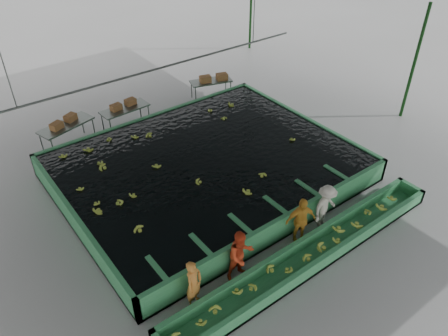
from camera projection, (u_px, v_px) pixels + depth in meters
ground at (233, 198)px, 15.08m from camera, size 80.00×80.00×0.00m
shed_roof at (235, 60)px, 12.16m from camera, size 20.00×22.00×0.04m
shed_posts at (234, 137)px, 13.62m from camera, size 20.00×22.00×5.00m
flotation_tank at (207, 167)px, 15.79m from camera, size 10.00×8.00×0.90m
tank_water at (207, 158)px, 15.55m from camera, size 9.70×7.70×0.00m
sorting_trough at (310, 255)px, 12.61m from camera, size 10.00×1.00×0.50m
cableway_rail at (152, 70)px, 16.56m from camera, size 0.08×0.08×14.00m
rail_hanger_left at (8, 79)px, 13.52m from camera, size 0.04×0.04×2.00m
rail_hanger_right at (254, 19)px, 18.42m from camera, size 0.04×0.04×2.00m
worker_a at (194, 284)px, 11.13m from camera, size 0.65×0.56×1.52m
worker_b at (241, 255)px, 11.85m from camera, size 0.85×0.69×1.63m
worker_c at (300, 221)px, 12.97m from camera, size 1.03×0.70×1.63m
worker_d at (325, 207)px, 13.53m from camera, size 1.08×0.72×1.56m
packing_table_left at (68, 135)px, 17.51m from camera, size 2.33×1.42×0.99m
packing_table_mid at (126, 118)px, 18.73m from camera, size 2.10×0.94×0.94m
packing_table_right at (211, 89)px, 21.05m from camera, size 2.10×1.32×0.89m
box_stack_left at (64, 124)px, 17.22m from camera, size 1.24×0.81×0.26m
box_stack_mid at (124, 107)px, 18.52m from camera, size 1.20×0.47×0.25m
box_stack_right at (214, 81)px, 20.78m from camera, size 1.40×0.77×0.29m
floating_bananas at (195, 149)px, 16.07m from camera, size 8.76×5.97×0.12m
trough_bananas at (310, 251)px, 12.52m from camera, size 8.38×0.56×0.11m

